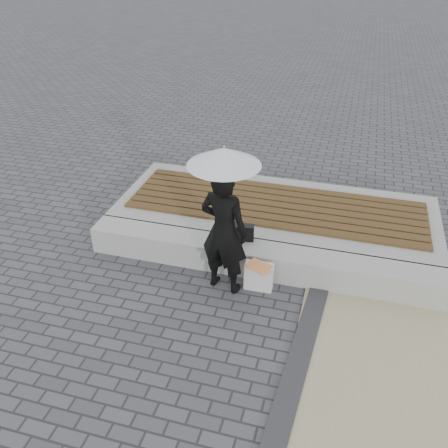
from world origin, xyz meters
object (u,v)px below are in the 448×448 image
(seating_ledge, at_px, (259,259))
(canvas_tote, at_px, (259,276))
(woman, at_px, (224,231))
(parasol, at_px, (224,157))
(handbag, at_px, (242,233))

(seating_ledge, xyz_separation_m, canvas_tote, (0.08, -0.38, 0.00))
(woman, xyz_separation_m, canvas_tote, (0.46, 0.08, -0.69))
(seating_ledge, relative_size, canvas_tote, 12.49)
(parasol, distance_m, handbag, 1.53)
(seating_ledge, relative_size, parasol, 4.42)
(woman, bearing_deg, canvas_tote, -157.89)
(woman, relative_size, canvas_tote, 4.45)
(seating_ledge, height_order, canvas_tote, same)
(parasol, relative_size, handbag, 3.35)
(parasol, height_order, canvas_tote, parasol)
(seating_ledge, distance_m, canvas_tote, 0.39)
(handbag, relative_size, canvas_tote, 0.84)
(parasol, bearing_deg, handbag, 80.55)
(woman, height_order, parasol, parasol)
(seating_ledge, height_order, parasol, parasol)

